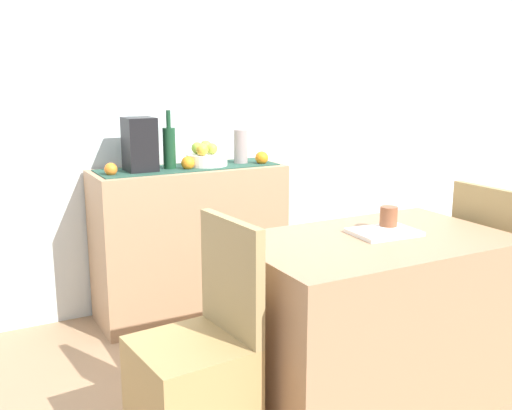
{
  "coord_description": "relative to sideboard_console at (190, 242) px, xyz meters",
  "views": [
    {
      "loc": [
        -1.5,
        -2.27,
        1.43
      ],
      "look_at": [
        -0.07,
        0.39,
        0.76
      ],
      "focal_mm": 41.68,
      "sensor_mm": 36.0,
      "label": 1
    }
  ],
  "objects": [
    {
      "name": "apple_left",
      "position": [
        0.06,
        -0.06,
        0.55
      ],
      "size": [
        0.07,
        0.07,
        0.07
      ],
      "primitive_type": "sphere",
      "color": "gold",
      "rests_on": "fruit_bowl"
    },
    {
      "name": "orange_loose_mid",
      "position": [
        -0.03,
        -0.06,
        0.48
      ],
      "size": [
        0.08,
        0.08,
        0.08
      ],
      "primitive_type": "sphere",
      "color": "orange",
      "rests_on": "sideboard_console"
    },
    {
      "name": "coffee_cup",
      "position": [
        0.47,
        -1.2,
        0.35
      ],
      "size": [
        0.08,
        0.08,
        0.11
      ],
      "primitive_type": "cylinder",
      "color": "brown",
      "rests_on": "dining_table"
    },
    {
      "name": "wine_bottle",
      "position": [
        -0.11,
        0.0,
        0.57
      ],
      "size": [
        0.07,
        0.07,
        0.34
      ],
      "color": "#184126",
      "rests_on": "sideboard_console"
    },
    {
      "name": "orange_loose_end",
      "position": [
        -0.47,
        -0.05,
        0.48
      ],
      "size": [
        0.07,
        0.07,
        0.07
      ],
      "primitive_type": "sphere",
      "color": "orange",
      "rests_on": "sideboard_console"
    },
    {
      "name": "sideboard_console",
      "position": [
        0.0,
        0.0,
        0.0
      ],
      "size": [
        1.12,
        0.42,
        0.89
      ],
      "primitive_type": "cube",
      "color": "tan",
      "rests_on": "ground"
    },
    {
      "name": "fruit_bowl",
      "position": [
        0.12,
        0.0,
        0.48
      ],
      "size": [
        0.24,
        0.24,
        0.07
      ],
      "primitive_type": "cylinder",
      "color": "white",
      "rests_on": "table_runner"
    },
    {
      "name": "open_book",
      "position": [
        0.41,
        -1.25,
        0.3
      ],
      "size": [
        0.29,
        0.23,
        0.02
      ],
      "primitive_type": "cube",
      "rotation": [
        0.0,
        0.0,
        -0.06
      ],
      "color": "white",
      "rests_on": "dining_table"
    },
    {
      "name": "dining_table",
      "position": [
        0.33,
        -1.28,
        -0.07
      ],
      "size": [
        1.15,
        0.72,
        0.74
      ],
      "primitive_type": "cube",
      "color": "#AA7F5C",
      "rests_on": "ground"
    },
    {
      "name": "room_wall_rear",
      "position": [
        0.23,
        0.26,
        0.91
      ],
      "size": [
        6.4,
        0.06,
        2.7
      ],
      "primitive_type": "cube",
      "color": "silver",
      "rests_on": "ground"
    },
    {
      "name": "table_runner",
      "position": [
        0.0,
        0.0,
        0.45
      ],
      "size": [
        1.05,
        0.32,
        0.01
      ],
      "primitive_type": "cube",
      "color": "#254A3C",
      "rests_on": "sideboard_console"
    },
    {
      "name": "apple_center",
      "position": [
        0.14,
        -0.02,
        0.55
      ],
      "size": [
        0.06,
        0.06,
        0.06
      ],
      "primitive_type": "sphere",
      "color": "#93A83B",
      "rests_on": "fruit_bowl"
    },
    {
      "name": "apple_upper",
      "position": [
        0.07,
        0.03,
        0.55
      ],
      "size": [
        0.07,
        0.07,
        0.07
      ],
      "primitive_type": "sphere",
      "color": "#8DB135",
      "rests_on": "fruit_bowl"
    },
    {
      "name": "coffee_maker",
      "position": [
        -0.29,
        0.0,
        0.6
      ],
      "size": [
        0.16,
        0.18,
        0.3
      ],
      "primitive_type": "cube",
      "color": "black",
      "rests_on": "sideboard_console"
    },
    {
      "name": "ground_plane",
      "position": [
        0.23,
        -0.92,
        -0.45
      ],
      "size": [
        6.4,
        6.4,
        0.02
      ],
      "primitive_type": "cube",
      "color": "#A17D5C",
      "rests_on": "ground"
    },
    {
      "name": "chair_by_corner",
      "position": [
        1.17,
        -1.28,
        -0.18
      ],
      "size": [
        0.4,
        0.4,
        0.9
      ],
      "color": "#A58258",
      "rests_on": "ground"
    },
    {
      "name": "chair_near_window",
      "position": [
        -0.51,
        -1.28,
        -0.18
      ],
      "size": [
        0.43,
        0.43,
        0.9
      ],
      "color": "tan",
      "rests_on": "ground"
    },
    {
      "name": "apple_right",
      "position": [
        0.14,
        0.07,
        0.55
      ],
      "size": [
        0.07,
        0.07,
        0.07
      ],
      "primitive_type": "sphere",
      "color": "#88A138",
      "rests_on": "fruit_bowl"
    },
    {
      "name": "orange_loose_near_bowl",
      "position": [
        0.44,
        -0.08,
        0.48
      ],
      "size": [
        0.08,
        0.08,
        0.08
      ],
      "primitive_type": "sphere",
      "color": "orange",
      "rests_on": "sideboard_console"
    },
    {
      "name": "ceramic_vase",
      "position": [
        0.34,
        0.0,
        0.55
      ],
      "size": [
        0.08,
        0.08,
        0.21
      ],
      "primitive_type": "cylinder",
      "color": "gray",
      "rests_on": "sideboard_console"
    }
  ]
}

